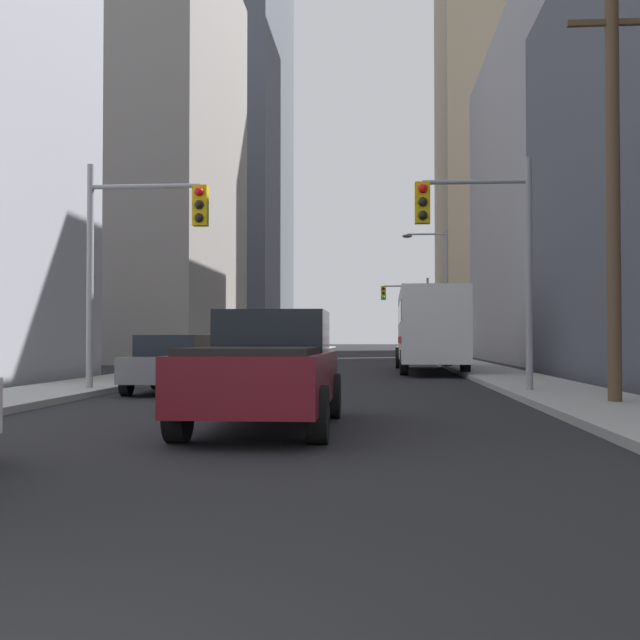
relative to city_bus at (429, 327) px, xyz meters
name	(u,v)px	position (x,y,z in m)	size (l,w,h in m)	color
sidewalk_left	(254,359)	(-10.46, 18.51, -1.85)	(2.70, 160.00, 0.15)	#9E9E99
sidewalk_right	(446,359)	(2.34, 18.51, -1.85)	(2.70, 160.00, 0.15)	#9E9E99
city_bus	(429,327)	(0.00, 0.00, 0.00)	(2.70, 11.54, 3.40)	silver
pickup_truck_maroon	(267,369)	(-3.98, -21.52, -1.00)	(2.20, 5.40, 1.90)	maroon
sedan_grey	(174,363)	(-7.56, -13.53, -1.16)	(1.95, 4.22, 1.52)	slate
sedan_red	(240,355)	(-7.57, -3.42, -1.16)	(1.95, 4.26, 1.52)	maroon
traffic_signal_near_left	(140,239)	(-8.37, -13.94, 2.09)	(3.20, 0.44, 6.00)	gray
traffic_signal_near_right	(480,237)	(0.38, -13.94, 2.07)	(2.93, 0.44, 6.00)	gray
traffic_signal_far_right	(407,304)	(0.07, 25.61, 2.10)	(3.59, 0.44, 6.00)	gray
utility_pole_right	(613,167)	(2.61, -17.56, 3.01)	(2.20, 0.28, 9.33)	brown
street_lamp_right	(439,283)	(1.28, 10.45, 2.63)	(2.56, 0.32, 7.50)	gray
building_left_mid_office	(45,158)	(-24.03, 16.22, 11.38)	(23.79, 18.56, 26.62)	gray
building_left_far_tower	(189,31)	(-23.86, 55.24, 35.21)	(21.54, 26.37, 74.27)	#4C515B
building_right_mid_block	(624,195)	(12.67, 14.50, 8.17)	(15.30, 26.33, 20.20)	#93939E
building_right_far_highrise	(554,136)	(17.79, 56.15, 22.37)	(25.51, 18.52, 48.60)	tan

